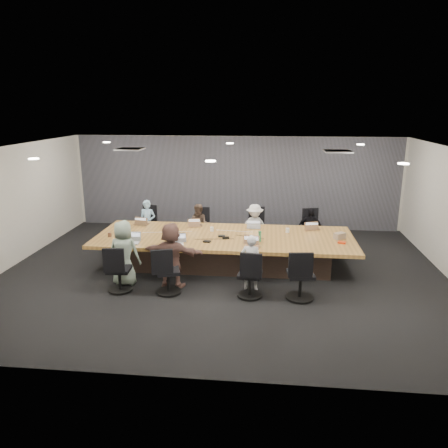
# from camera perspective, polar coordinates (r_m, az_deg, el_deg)

# --- Properties ---
(floor) EXTENTS (10.00, 8.00, 0.00)m
(floor) POSITION_cam_1_polar(r_m,az_deg,el_deg) (10.01, -0.24, -6.41)
(floor) COLOR black
(floor) RESTS_ON ground
(ceiling) EXTENTS (10.00, 8.00, 0.00)m
(ceiling) POSITION_cam_1_polar(r_m,az_deg,el_deg) (9.34, -0.26, 9.76)
(ceiling) COLOR white
(ceiling) RESTS_ON wall_back
(wall_back) EXTENTS (10.00, 0.00, 2.80)m
(wall_back) POSITION_cam_1_polar(r_m,az_deg,el_deg) (13.48, 1.61, 5.46)
(wall_back) COLOR beige
(wall_back) RESTS_ON ground
(wall_front) EXTENTS (10.00, 0.00, 2.80)m
(wall_front) POSITION_cam_1_polar(r_m,az_deg,el_deg) (5.82, -4.59, -8.08)
(wall_front) COLOR beige
(wall_front) RESTS_ON ground
(wall_left) EXTENTS (0.00, 8.00, 2.80)m
(wall_left) POSITION_cam_1_polar(r_m,az_deg,el_deg) (11.27, -26.45, 1.89)
(wall_left) COLOR beige
(wall_left) RESTS_ON ground
(curtain) EXTENTS (9.80, 0.04, 2.80)m
(curtain) POSITION_cam_1_polar(r_m,az_deg,el_deg) (13.40, 1.58, 5.40)
(curtain) COLOR #575661
(curtain) RESTS_ON ground
(conference_table) EXTENTS (6.00, 2.20, 0.74)m
(conference_table) POSITION_cam_1_polar(r_m,az_deg,el_deg) (10.34, 0.06, -3.33)
(conference_table) COLOR #3F2E25
(conference_table) RESTS_ON ground
(chair_0) EXTENTS (0.69, 0.69, 0.80)m
(chair_0) POSITION_cam_1_polar(r_m,az_deg,el_deg) (12.34, -9.46, -0.43)
(chair_0) COLOR black
(chair_0) RESTS_ON ground
(chair_1) EXTENTS (0.52, 0.52, 0.73)m
(chair_1) POSITION_cam_1_polar(r_m,az_deg,el_deg) (12.06, -2.91, -0.78)
(chair_1) COLOR black
(chair_1) RESTS_ON ground
(chair_2) EXTENTS (0.62, 0.62, 0.82)m
(chair_2) POSITION_cam_1_polar(r_m,az_deg,el_deg) (11.91, 4.06, -0.79)
(chair_2) COLOR black
(chair_2) RESTS_ON ground
(chair_3) EXTENTS (0.65, 0.65, 0.81)m
(chair_3) POSITION_cam_1_polar(r_m,az_deg,el_deg) (11.96, 10.97, -0.99)
(chair_3) COLOR black
(chair_3) RESTS_ON ground
(chair_4) EXTENTS (0.57, 0.57, 0.78)m
(chair_4) POSITION_cam_1_polar(r_m,az_deg,el_deg) (9.20, -13.51, -6.26)
(chair_4) COLOR black
(chair_4) RESTS_ON ground
(chair_5) EXTENTS (0.67, 0.67, 0.79)m
(chair_5) POSITION_cam_1_polar(r_m,az_deg,el_deg) (8.92, -7.30, -6.60)
(chair_5) COLOR black
(chair_5) RESTS_ON ground
(chair_6) EXTENTS (0.59, 0.59, 0.78)m
(chair_6) POSITION_cam_1_polar(r_m,az_deg,el_deg) (8.70, 3.39, -7.09)
(chair_6) COLOR black
(chair_6) RESTS_ON ground
(chair_7) EXTENTS (0.65, 0.65, 0.86)m
(chair_7) POSITION_cam_1_polar(r_m,az_deg,el_deg) (8.71, 9.97, -7.02)
(chair_7) COLOR black
(chair_7) RESTS_ON ground
(person_0) EXTENTS (0.48, 0.34, 1.25)m
(person_0) POSITION_cam_1_polar(r_m,az_deg,el_deg) (11.96, -9.95, 0.14)
(person_0) COLOR #90BCDD
(person_0) RESTS_ON ground
(laptop_0) EXTENTS (0.39, 0.31, 0.02)m
(laptop_0) POSITION_cam_1_polar(r_m,az_deg,el_deg) (11.42, -10.72, 0.04)
(laptop_0) COLOR #8C6647
(laptop_0) RESTS_ON conference_table
(person_1) EXTENTS (0.60, 0.49, 1.17)m
(person_1) POSITION_cam_1_polar(r_m,az_deg,el_deg) (11.66, -3.19, -0.22)
(person_1) COLOR #48372D
(person_1) RESTS_ON ground
(laptop_1) EXTENTS (0.34, 0.27, 0.02)m
(laptop_1) POSITION_cam_1_polar(r_m,az_deg,el_deg) (11.10, -3.65, -0.16)
(laptop_1) COLOR #8C6647
(laptop_1) RESTS_ON conference_table
(person_2) EXTENTS (0.85, 0.59, 1.20)m
(person_2) POSITION_cam_1_polar(r_m,az_deg,el_deg) (11.52, 4.01, -0.35)
(person_2) COLOR silver
(person_2) RESTS_ON ground
(laptop_2) EXTENTS (0.33, 0.23, 0.02)m
(laptop_2) POSITION_cam_1_polar(r_m,az_deg,el_deg) (10.95, 3.92, -0.38)
(laptop_2) COLOR #B2B2B7
(laptop_2) RESTS_ON conference_table
(person_3) EXTENTS (0.71, 0.40, 1.15)m
(person_3) POSITION_cam_1_polar(r_m,az_deg,el_deg) (11.58, 11.15, -0.67)
(person_3) COLOR black
(person_3) RESTS_ON ground
(laptop_3) EXTENTS (0.38, 0.30, 0.02)m
(laptop_3) POSITION_cam_1_polar(r_m,az_deg,el_deg) (11.00, 11.43, -0.58)
(laptop_3) COLOR #8C6647
(laptop_3) RESTS_ON conference_table
(person_4) EXTENTS (0.73, 0.52, 1.40)m
(person_4) POSITION_cam_1_polar(r_m,az_deg,el_deg) (9.40, -12.93, -3.72)
(person_4) COLOR gray
(person_4) RESTS_ON ground
(laptop_4) EXTENTS (0.32, 0.22, 0.02)m
(laptop_4) POSITION_cam_1_polar(r_m,az_deg,el_deg) (9.88, -11.94, -2.43)
(laptop_4) COLOR #B2B2B7
(laptop_4) RESTS_ON conference_table
(person_5) EXTENTS (1.34, 0.60, 1.39)m
(person_5) POSITION_cam_1_polar(r_m,az_deg,el_deg) (9.13, -6.86, -4.04)
(person_5) COLOR brown
(person_5) RESTS_ON ground
(laptop_5) EXTENTS (0.32, 0.25, 0.02)m
(laptop_5) POSITION_cam_1_polar(r_m,az_deg,el_deg) (9.62, -6.16, -2.67)
(laptop_5) COLOR #B2B2B7
(laptop_5) RESTS_ON conference_table
(person_6) EXTENTS (0.45, 0.32, 1.18)m
(person_6) POSITION_cam_1_polar(r_m,az_deg,el_deg) (8.96, 3.52, -5.07)
(person_6) COLOR silver
(person_6) RESTS_ON ground
(laptop_6) EXTENTS (0.37, 0.28, 0.02)m
(laptop_6) POSITION_cam_1_polar(r_m,az_deg,el_deg) (9.42, 3.69, -3.00)
(laptop_6) COLOR #8C6647
(laptop_6) RESTS_ON conference_table
(bottle_green_left) EXTENTS (0.09, 0.09, 0.25)m
(bottle_green_left) POSITION_cam_1_polar(r_m,az_deg,el_deg) (10.91, -12.79, -0.16)
(bottle_green_left) COLOR #2F7543
(bottle_green_left) RESTS_ON conference_table
(bottle_green_right) EXTENTS (0.08, 0.08, 0.24)m
(bottle_green_right) POSITION_cam_1_polar(r_m,az_deg,el_deg) (9.79, 4.69, -1.62)
(bottle_green_right) COLOR #2F7543
(bottle_green_right) RESTS_ON conference_table
(bottle_clear) EXTENTS (0.08, 0.08, 0.20)m
(bottle_clear) POSITION_cam_1_polar(r_m,az_deg,el_deg) (10.36, -6.98, -0.84)
(bottle_clear) COLOR silver
(bottle_clear) RESTS_ON conference_table
(cup_white_far) EXTENTS (0.09, 0.09, 0.10)m
(cup_white_far) POSITION_cam_1_polar(r_m,az_deg,el_deg) (10.58, -1.60, -0.67)
(cup_white_far) COLOR white
(cup_white_far) RESTS_ON conference_table
(cup_white_near) EXTENTS (0.09, 0.09, 0.11)m
(cup_white_near) POSITION_cam_1_polar(r_m,az_deg,el_deg) (10.58, 8.30, -0.82)
(cup_white_near) COLOR white
(cup_white_near) RESTS_ON conference_table
(mug_brown) EXTENTS (0.11, 0.11, 0.10)m
(mug_brown) POSITION_cam_1_polar(r_m,az_deg,el_deg) (10.49, -14.71, -1.34)
(mug_brown) COLOR brown
(mug_brown) RESTS_ON conference_table
(mic_left) EXTENTS (0.18, 0.14, 0.03)m
(mic_left) POSITION_cam_1_polar(r_m,az_deg,el_deg) (9.76, -2.24, -2.29)
(mic_left) COLOR black
(mic_left) RESTS_ON conference_table
(mic_right) EXTENTS (0.17, 0.12, 0.03)m
(mic_right) POSITION_cam_1_polar(r_m,az_deg,el_deg) (10.15, -0.31, -1.58)
(mic_right) COLOR black
(mic_right) RESTS_ON conference_table
(stapler) EXTENTS (0.16, 0.09, 0.06)m
(stapler) POSITION_cam_1_polar(r_m,az_deg,el_deg) (9.96, 0.22, -1.83)
(stapler) COLOR black
(stapler) RESTS_ON conference_table
(canvas_bag) EXTENTS (0.30, 0.28, 0.14)m
(canvas_bag) POSITION_cam_1_polar(r_m,az_deg,el_deg) (10.33, 14.87, -1.50)
(canvas_bag) COLOR #9D856B
(canvas_bag) RESTS_ON conference_table
(snack_packet) EXTENTS (0.20, 0.17, 0.04)m
(snack_packet) POSITION_cam_1_polar(r_m,az_deg,el_deg) (10.01, 15.14, -2.35)
(snack_packet) COLOR red
(snack_packet) RESTS_ON conference_table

